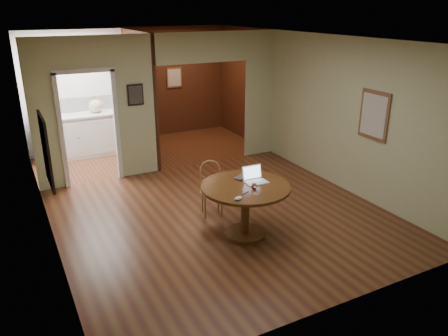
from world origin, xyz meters
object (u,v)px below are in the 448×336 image
dining_table (245,199)px  chair (211,185)px  open_laptop (254,177)px  closed_laptop (246,177)px

dining_table → chair: size_ratio=1.44×
dining_table → open_laptop: size_ratio=4.00×
dining_table → open_laptop: (0.19, 0.08, 0.27)m
dining_table → closed_laptop: 0.37m
open_laptop → closed_laptop: 0.19m
open_laptop → chair: bearing=111.2°
chair → closed_laptop: bearing=-52.5°
chair → closed_laptop: 0.76m
dining_table → chair: 0.91m
dining_table → closed_laptop: size_ratio=3.84×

